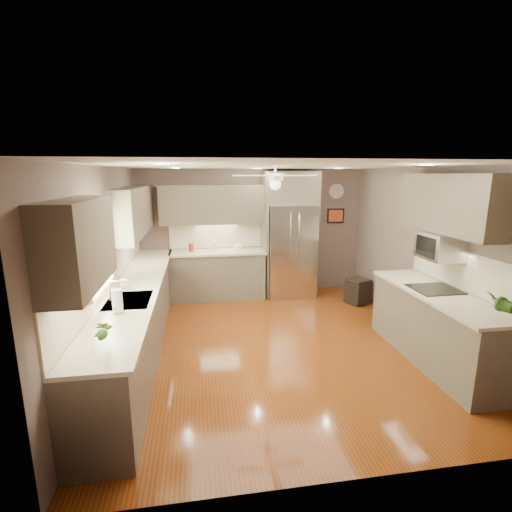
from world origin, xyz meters
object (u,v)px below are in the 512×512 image
object	(u,v)px
canister_a	(191,247)
bowl	(238,249)
canister_c	(214,246)
stool	(358,291)
potted_plant_right	(499,303)
microwave	(440,246)
soap_bottle	(124,282)
refrigerator	(290,237)
paper_towel	(117,301)
potted_plant_left	(102,331)

from	to	relation	value
canister_a	bowl	size ratio (longest dim) A/B	0.78
canister_c	stool	distance (m)	2.88
potted_plant_right	microwave	world-z (taller)	microwave
canister_a	canister_c	size ratio (longest dim) A/B	0.81
microwave	potted_plant_right	bearing A→B (deg)	-95.21
canister_a	soap_bottle	size ratio (longest dim) A/B	0.88
potted_plant_right	refrigerator	xyz separation A→B (m)	(-1.22, 3.87, 0.07)
canister_c	bowl	bearing A→B (deg)	-0.10
paper_towel	canister_a	bearing A→B (deg)	76.82
bowl	stool	size ratio (longest dim) A/B	0.42
bowl	paper_towel	bearing A→B (deg)	-117.51
canister_c	potted_plant_left	xyz separation A→B (m)	(-1.14, -3.95, 0.06)
potted_plant_right	microwave	size ratio (longest dim) A/B	0.66
canister_a	microwave	xyz separation A→B (m)	(3.25, -2.78, 0.46)
refrigerator	microwave	distance (m)	3.03
paper_towel	potted_plant_left	bearing A→B (deg)	-87.81
potted_plant_right	paper_towel	xyz separation A→B (m)	(-3.88, 0.79, -0.04)
bowl	refrigerator	distance (m)	1.05
microwave	refrigerator	bearing A→B (deg)	116.09
potted_plant_left	microwave	size ratio (longest dim) A/B	0.54
potted_plant_left	refrigerator	world-z (taller)	refrigerator
soap_bottle	refrigerator	bearing A→B (deg)	38.62
microwave	stool	xyz separation A→B (m)	(-0.17, 1.98, -1.24)
canister_a	refrigerator	xyz separation A→B (m)	(1.93, -0.07, 0.17)
canister_a	canister_c	world-z (taller)	canister_c
canister_a	microwave	distance (m)	4.30
canister_c	potted_plant_left	distance (m)	4.11
stool	paper_towel	distance (m)	4.57
potted_plant_left	soap_bottle	bearing A→B (deg)	94.11
potted_plant_right	paper_towel	distance (m)	3.96
refrigerator	microwave	world-z (taller)	refrigerator
soap_bottle	stool	xyz separation A→B (m)	(3.92, 1.48, -0.79)
stool	canister_c	bearing A→B (deg)	163.32
potted_plant_right	paper_towel	size ratio (longest dim) A/B	1.33
potted_plant_right	refrigerator	size ratio (longest dim) A/B	0.15
microwave	paper_towel	size ratio (longest dim) A/B	2.03
potted_plant_right	refrigerator	world-z (taller)	refrigerator
soap_bottle	potted_plant_right	distance (m)	4.31
potted_plant_left	microwave	bearing A→B (deg)	16.53
canister_a	potted_plant_right	size ratio (longest dim) A/B	0.44
potted_plant_right	refrigerator	distance (m)	4.06
canister_c	potted_plant_right	world-z (taller)	potted_plant_right
bowl	microwave	world-z (taller)	microwave
microwave	paper_towel	xyz separation A→B (m)	(-3.99, -0.37, -0.40)
potted_plant_left	potted_plant_right	bearing A→B (deg)	0.14
refrigerator	potted_plant_right	bearing A→B (deg)	-72.52
potted_plant_left	canister_a	bearing A→B (deg)	79.86
potted_plant_right	refrigerator	bearing A→B (deg)	107.48
soap_bottle	potted_plant_left	world-z (taller)	potted_plant_left
canister_c	potted_plant_right	distance (m)	4.79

